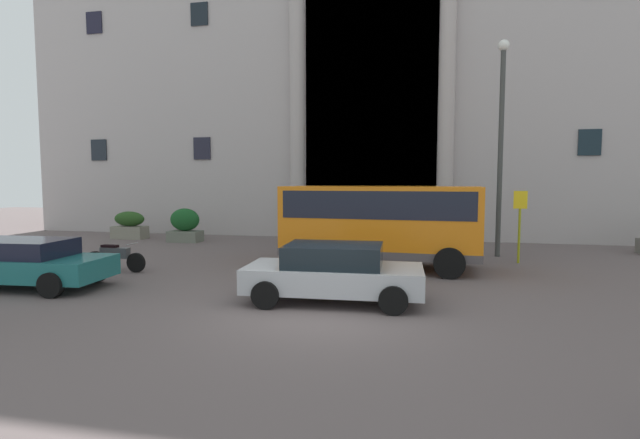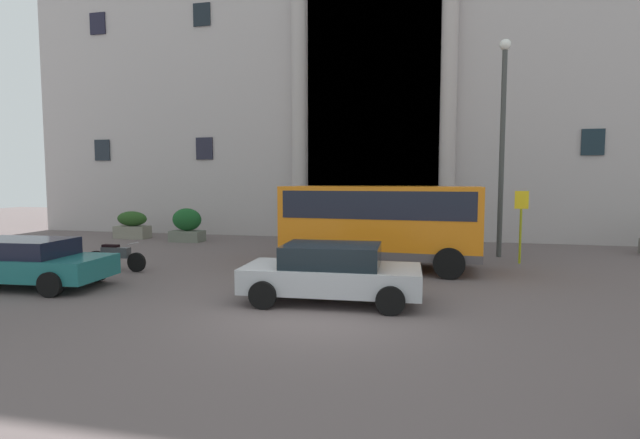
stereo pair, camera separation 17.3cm
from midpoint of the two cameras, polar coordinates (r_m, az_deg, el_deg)
The scene contains 11 objects.
ground_plane at distance 10.31m, azimuth -0.60°, elevation -11.46°, with size 80.00×64.00×0.12m, color #615454.
office_building_facade at distance 28.18m, azimuth 7.94°, elevation 19.64°, with size 37.63×9.61×20.18m.
orange_minibus at distance 15.27m, azimuth 6.98°, elevation 0.04°, with size 6.25×2.82×2.62m.
bus_stop_sign at distance 17.39m, azimuth 22.56°, elevation 0.12°, with size 0.44×0.08×2.46m.
hedge_planter_entrance_left at distance 24.76m, azimuth -22.05°, elevation -0.67°, with size 1.61×0.81×1.32m.
hedge_planter_far_west at distance 20.72m, azimuth 2.60°, elevation -0.79°, with size 2.08×0.72×1.71m.
hedge_planter_west at distance 22.63m, azimuth -16.09°, elevation -0.71°, with size 1.46×0.86×1.53m.
parked_hatchback_near at distance 14.81m, azimuth -32.57°, elevation -4.35°, with size 4.70×2.24×1.27m.
parked_sedan_second at distance 11.08m, azimuth 1.21°, elevation -6.32°, with size 4.15×2.16×1.34m.
motorcycle_near_kerb at distance 16.10m, azimuth -23.75°, elevation -4.09°, with size 2.06×0.55×0.89m.
lamppost_plaza_centre at distance 18.68m, azimuth 20.63°, elevation 9.73°, with size 0.40×0.40×7.83m.
Camera 1 is at (2.16, -9.67, 2.81)m, focal length 26.69 mm.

